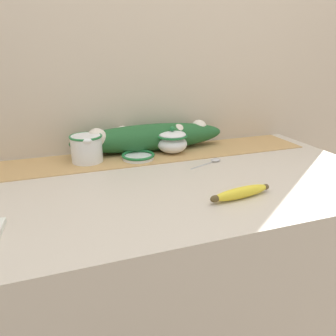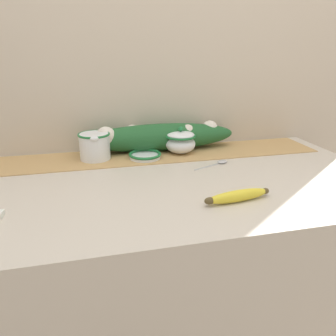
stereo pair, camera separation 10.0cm
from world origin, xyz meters
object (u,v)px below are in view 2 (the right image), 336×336
spoon (221,162)px  small_dish (145,155)px  sugar_bowl (181,141)px  banana (238,196)px  cream_pitcher (95,145)px

spoon → small_dish: bearing=132.8°
sugar_bowl → spoon: bearing=-54.0°
small_dish → spoon: 0.28m
banana → spoon: bearing=76.1°
cream_pitcher → banana: (0.37, -0.46, -0.04)m
cream_pitcher → sugar_bowl: sugar_bowl is taller
sugar_bowl → spoon: 0.19m
cream_pitcher → spoon: cream_pitcher is taller
sugar_bowl → spoon: (0.11, -0.15, -0.04)m
cream_pitcher → small_dish: (0.18, -0.03, -0.04)m
spoon → sugar_bowl: bearing=103.4°
sugar_bowl → spoon: sugar_bowl is taller
cream_pitcher → sugar_bowl: (0.33, -0.00, -0.01)m
small_dish → banana: bearing=-66.7°
sugar_bowl → small_dish: size_ratio=0.97×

